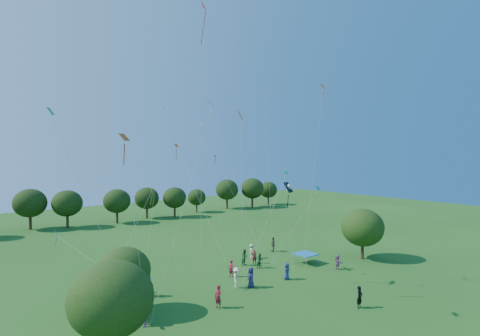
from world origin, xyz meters
The scene contains 38 objects.
near_tree_west centered at (-12.68, 10.09, 3.84)m, with size 4.88×4.88×6.04m.
near_tree_north centered at (-9.45, 16.42, 3.27)m, with size 4.09×4.09×5.11m.
near_tree_east centered at (18.00, 13.56, 3.69)m, with size 4.85×4.85×5.87m.
treeline centered at (-1.73, 55.43, 4.09)m, with size 88.01×8.77×6.77m.
tent_red_stripe centered at (-9.87, 19.23, 1.04)m, with size 2.20×2.20×1.10m.
tent_blue centered at (11.48, 16.56, 1.04)m, with size 2.20×2.20×1.10m.
man_in_black centered at (5.50, 5.71, 0.87)m, with size 0.65×0.42×1.74m, color black.
crowd_person_0 centered at (-6.50, 18.47, 0.90)m, with size 0.89×0.48×1.81m, color navy.
crowd_person_1 centered at (7.01, 20.15, 0.77)m, with size 0.58×0.37×1.55m, color maroon.
crowd_person_2 centered at (6.34, 18.42, 0.80)m, with size 0.79×0.42×1.59m, color #235125.
crowd_person_3 centered at (0.65, 15.31, 0.94)m, with size 1.23×0.55×1.89m, color beige.
crowd_person_4 centered at (-7.10, 19.92, 0.87)m, with size 1.02×0.46×1.74m, color #3C3730.
crowd_person_5 centered at (12.48, 12.96, 0.76)m, with size 1.42×0.51×1.52m, color #844D84.
crowd_person_6 centered at (5.90, 14.06, 0.82)m, with size 0.81×0.44×1.64m, color navy.
crowd_person_7 centered at (-3.25, 12.73, 0.91)m, with size 0.68×0.44×1.82m, color maroon.
crowd_person_8 centered at (5.70, 20.21, 0.89)m, with size 0.88×0.47×1.78m, color #204C24.
crowd_person_9 centered at (8.14, 21.90, 0.85)m, with size 1.11×0.50×1.70m, color #B9A694.
crowd_person_10 centered at (12.26, 22.57, 0.90)m, with size 1.05×0.48×1.80m, color #39322E.
crowd_person_11 centered at (-9.08, 13.52, 0.88)m, with size 1.64×0.59×1.76m, color #9B5EA2.
crowd_person_12 centered at (1.76, 14.58, 0.93)m, with size 0.91×0.49×1.85m, color #1A1D4D.
crowd_person_13 centered at (2.18, 18.10, 0.83)m, with size 0.62×0.40×1.67m, color maroon.
pirate_kite centered at (5.06, 13.05, 9.03)m, with size 1.38×0.98×8.29m.
red_high_kite centered at (-1.42, 17.58, 20.99)m, with size 2.44×2.89×24.76m.
small_kite_0 centered at (1.33, 25.32, 10.51)m, with size 1.33×8.41×12.10m.
small_kite_1 centered at (11.30, 14.53, 16.25)m, with size 2.49×1.10×18.37m.
small_kite_2 centered at (-3.87, 24.92, 6.57)m, with size 5.80×4.03×7.24m.
small_kite_3 centered at (-7.78, 9.01, 11.14)m, with size 3.26×2.86×14.16m.
small_kite_4 centered at (6.26, 11.68, 7.59)m, with size 1.67×4.97×7.99m.
small_kite_5 centered at (7.81, 26.92, 9.57)m, with size 2.85×5.51×10.86m.
small_kite_6 centered at (-4.95, 19.56, 11.99)m, with size 2.74×1.46×15.25m.
small_kite_7 centered at (1.68, 11.15, 8.56)m, with size 3.18×2.34×9.52m.
small_kite_8 centered at (-2.82, 10.40, 12.83)m, with size 1.84×1.72×14.03m.
small_kite_9 centered at (-11.25, 10.99, 11.32)m, with size 1.52×1.01×12.13m.
small_kite_10 centered at (4.16, 15.18, 14.90)m, with size 1.81×0.73×17.16m.
small_kite_11 centered at (-14.04, 12.51, 11.64)m, with size 4.88×2.44×13.61m.
small_kite_12 centered at (-11.20, 26.94, 4.11)m, with size 3.56×6.28×3.60m.
small_kite_13 centered at (7.18, 26.29, 13.73)m, with size 2.86×6.39×17.65m.
small_kite_14 centered at (0.55, 19.91, 12.19)m, with size 2.88×1.35×14.14m.
Camera 1 is at (-20.25, -11.06, 12.13)m, focal length 28.00 mm.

